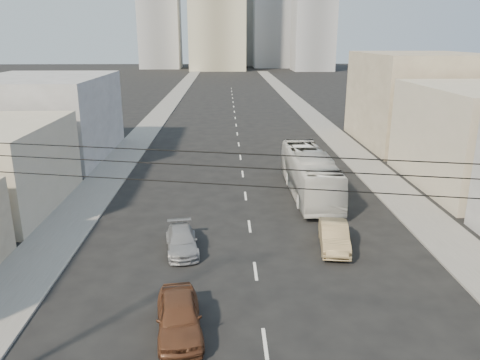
{
  "coord_description": "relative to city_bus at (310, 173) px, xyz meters",
  "views": [
    {
      "loc": [
        -1.5,
        -7.8,
        11.65
      ],
      "look_at": [
        -0.65,
        18.77,
        3.5
      ],
      "focal_mm": 35.0,
      "sensor_mm": 36.0,
      "label": 1
    }
  ],
  "objects": [
    {
      "name": "sidewalk_left",
      "position": [
        -16.66,
        43.73,
        -1.61
      ],
      "size": [
        3.5,
        180.0,
        0.12
      ],
      "primitive_type": "cube",
      "color": "slate",
      "rests_on": "ground"
    },
    {
      "name": "sidewalk_right",
      "position": [
        6.84,
        43.73,
        -1.61
      ],
      "size": [
        3.5,
        180.0,
        0.12
      ],
      "primitive_type": "cube",
      "color": "slate",
      "rests_on": "ground"
    },
    {
      "name": "lane_dashes",
      "position": [
        -4.91,
        26.73,
        -1.67
      ],
      "size": [
        0.15,
        104.0,
        0.01
      ],
      "color": "silver",
      "rests_on": "ground"
    },
    {
      "name": "city_bus",
      "position": [
        0.0,
        0.0,
        0.0
      ],
      "size": [
        2.93,
        12.03,
        3.34
      ],
      "primitive_type": "imported",
      "rotation": [
        0.0,
        0.0,
        0.01
      ],
      "color": "silver",
      "rests_on": "ground"
    },
    {
      "name": "sedan_brown",
      "position": [
        -8.37,
        -17.42,
        -0.91
      ],
      "size": [
        2.38,
        4.66,
        1.52
      ],
      "primitive_type": "imported",
      "rotation": [
        0.0,
        0.0,
        0.14
      ],
      "color": "#58311E",
      "rests_on": "ground"
    },
    {
      "name": "sedan_tan",
      "position": [
        -0.23,
        -9.6,
        -0.95
      ],
      "size": [
        2.1,
        4.56,
        1.45
      ],
      "primitive_type": "imported",
      "rotation": [
        0.0,
        0.0,
        -0.13
      ],
      "color": "#978058",
      "rests_on": "ground"
    },
    {
      "name": "sedan_grey",
      "position": [
        -8.93,
        -9.73,
        -1.07
      ],
      "size": [
        2.32,
        4.39,
        1.21
      ],
      "primitive_type": "imported",
      "rotation": [
        0.0,
        0.0,
        0.15
      ],
      "color": "gray",
      "rests_on": "ground"
    },
    {
      "name": "overhead_wires",
      "position": [
        -4.91,
        -24.77,
        7.3
      ],
      "size": [
        23.01,
        5.02,
        0.72
      ],
      "color": "black",
      "rests_on": "ground"
    },
    {
      "name": "bldg_right_far",
      "position": [
        15.09,
        17.73,
        3.33
      ],
      "size": [
        12.0,
        16.0,
        10.0
      ],
      "primitive_type": "cube",
      "color": "gray",
      "rests_on": "ground"
    },
    {
      "name": "bldg_left_far",
      "position": [
        -24.41,
        12.73,
        2.33
      ],
      "size": [
        12.0,
        16.0,
        8.0
      ],
      "primitive_type": "cube",
      "color": "gray",
      "rests_on": "ground"
    },
    {
      "name": "midrise_ne",
      "position": [
        13.09,
        158.73,
        18.33
      ],
      "size": [
        16.0,
        16.0,
        40.0
      ],
      "primitive_type": "cube",
      "color": "gray",
      "rests_on": "ground"
    },
    {
      "name": "midrise_nw",
      "position": [
        -30.91,
        153.73,
        15.33
      ],
      "size": [
        15.0,
        15.0,
        34.0
      ],
      "primitive_type": "cube",
      "color": "gray",
      "rests_on": "ground"
    },
    {
      "name": "midrise_back",
      "position": [
        1.09,
        173.73,
        20.33
      ],
      "size": [
        18.0,
        18.0,
        44.0
      ],
      "primitive_type": "cube",
      "color": "gray",
      "rests_on": "ground"
    },
    {
      "name": "midrise_east",
      "position": [
        25.09,
        138.73,
        12.33
      ],
      "size": [
        14.0,
        14.0,
        28.0
      ],
      "primitive_type": "cube",
      "color": "gray",
      "rests_on": "ground"
    }
  ]
}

